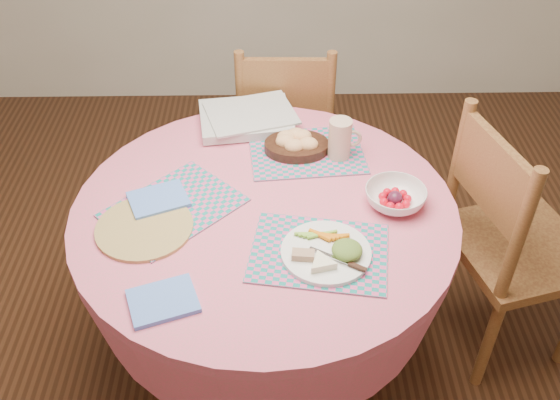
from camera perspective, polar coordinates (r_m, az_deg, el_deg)
The scene contains 15 objects.
ground at distance 2.55m, azimuth -1.16°, elevation -13.62°, with size 4.00×4.00×0.00m, color #331C0F.
dining_table at distance 2.13m, azimuth -1.35°, elevation -4.67°, with size 1.24×1.24×0.75m.
chair_right at distance 2.35m, azimuth 20.15°, elevation -3.52°, with size 0.55×0.57×1.01m.
chair_back at distance 2.81m, azimuth 0.46°, elevation 6.28°, with size 0.45×0.43×0.95m.
placemat_front at distance 1.84m, azimuth 3.59°, elevation -4.82°, with size 0.40×0.30×0.01m, color #16807B.
placemat_left at distance 2.02m, azimuth -9.70°, elevation -0.69°, with size 0.40×0.30×0.01m, color #16807B.
placemat_back at distance 2.23m, azimuth 2.45°, elevation 4.39°, with size 0.40×0.30×0.01m, color #16807B.
wicker_trivet at distance 1.96m, azimuth -12.30°, elevation -2.49°, with size 0.30×0.30×0.01m, color olive.
napkin_near at distance 1.73m, azimuth -10.65°, elevation -9.06°, with size 0.18×0.14×0.01m, color #5681DD.
napkin_far at distance 2.04m, azimuth -11.06°, elevation 0.05°, with size 0.18×0.14×0.01m, color #5681DD.
dinner_plate at distance 1.82m, azimuth 4.48°, elevation -4.72°, with size 0.27×0.27×0.05m.
bread_bowl at distance 2.22m, azimuth 1.49°, elevation 5.26°, with size 0.23×0.23×0.08m.
latte_mug at distance 2.18m, azimuth 5.55°, elevation 5.61°, with size 0.12×0.08×0.14m.
fruit_bowl at distance 2.02m, azimuth 10.49°, elevation 0.24°, with size 0.20×0.20×0.06m.
newspaper_stack at distance 2.38m, azimuth -3.07°, elevation 7.55°, with size 0.40×0.33×0.04m.
Camera 1 is at (0.02, -1.52, 2.04)m, focal length 40.00 mm.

